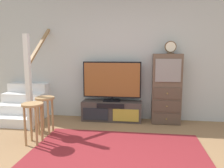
{
  "coord_description": "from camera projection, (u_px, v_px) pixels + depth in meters",
  "views": [
    {
      "loc": [
        0.33,
        -2.4,
        1.48
      ],
      "look_at": [
        -0.25,
        1.84,
        0.85
      ],
      "focal_mm": 35.38,
      "sensor_mm": 36.0,
      "label": 1
    }
  ],
  "objects": [
    {
      "name": "television",
      "position": [
        112.0,
        80.0,
        4.7
      ],
      "size": [
        1.24,
        0.22,
        0.85
      ],
      "color": "black",
      "rests_on": "media_console"
    },
    {
      "name": "bar_stool_near",
      "position": [
        33.0,
        114.0,
        3.51
      ],
      "size": [
        0.34,
        0.34,
        0.67
      ],
      "color": "#A37A4C",
      "rests_on": "ground_plane"
    },
    {
      "name": "back_wall",
      "position": [
        127.0,
        58.0,
        4.83
      ],
      "size": [
        6.4,
        0.12,
        2.7
      ],
      "primitive_type": "cube",
      "color": "#B2B7B2",
      "rests_on": "ground_plane"
    },
    {
      "name": "area_rug",
      "position": [
        117.0,
        154.0,
        3.2
      ],
      "size": [
        2.6,
        1.8,
        0.01
      ],
      "primitive_type": "cube",
      "color": "maroon",
      "rests_on": "ground_plane"
    },
    {
      "name": "side_cabinet",
      "position": [
        166.0,
        89.0,
        4.55
      ],
      "size": [
        0.58,
        0.38,
        1.44
      ],
      "color": "brown",
      "rests_on": "ground_plane"
    },
    {
      "name": "staircase",
      "position": [
        28.0,
        101.0,
        5.02
      ],
      "size": [
        1.0,
        1.36,
        2.2
      ],
      "color": "white",
      "rests_on": "ground_plane"
    },
    {
      "name": "desk_clock",
      "position": [
        170.0,
        47.0,
        4.41
      ],
      "size": [
        0.23,
        0.08,
        0.25
      ],
      "color": "#4C3823",
      "rests_on": "side_cabinet"
    },
    {
      "name": "media_console",
      "position": [
        112.0,
        111.0,
        4.77
      ],
      "size": [
        1.27,
        0.38,
        0.42
      ],
      "color": "#423833",
      "rests_on": "ground_plane"
    },
    {
      "name": "bar_stool_far",
      "position": [
        45.0,
        106.0,
        3.97
      ],
      "size": [
        0.34,
        0.34,
        0.67
      ],
      "color": "#A37A4C",
      "rests_on": "ground_plane"
    }
  ]
}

